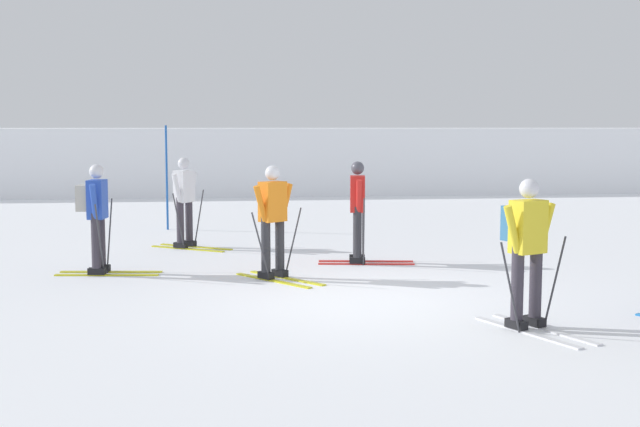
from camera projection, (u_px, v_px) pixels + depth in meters
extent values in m
plane|color=white|center=(363.00, 301.00, 10.78)|extent=(120.00, 120.00, 0.00)
cube|color=white|center=(274.00, 158.00, 30.50)|extent=(80.00, 8.26, 2.22)
cube|color=silver|center=(544.00, 329.00, 9.26)|extent=(0.72, 1.50, 0.02)
cube|color=silver|center=(526.00, 332.00, 9.12)|extent=(0.72, 1.50, 0.02)
cube|color=black|center=(535.00, 321.00, 9.39)|extent=(0.21, 0.29, 0.10)
cube|color=black|center=(516.00, 324.00, 9.25)|extent=(0.21, 0.29, 0.10)
cylinder|color=#38333D|center=(536.00, 280.00, 9.34)|extent=(0.14, 0.14, 0.85)
cylinder|color=#38333D|center=(517.00, 283.00, 9.20)|extent=(0.14, 0.14, 0.85)
cube|color=yellow|center=(528.00, 227.00, 9.20)|extent=(0.44, 0.37, 0.60)
cylinder|color=yellow|center=(546.00, 227.00, 9.31)|extent=(0.27, 0.18, 0.55)
cylinder|color=yellow|center=(513.00, 229.00, 9.06)|extent=(0.27, 0.18, 0.55)
sphere|color=silver|center=(529.00, 188.00, 9.15)|extent=(0.22, 0.22, 0.22)
cylinder|color=#38383D|center=(555.00, 282.00, 9.35)|extent=(0.31, 0.15, 1.05)
cylinder|color=#38383D|center=(510.00, 288.00, 9.01)|extent=(0.31, 0.15, 1.05)
cube|color=teal|center=(515.00, 223.00, 9.38)|extent=(0.33, 0.28, 0.40)
cube|color=gold|center=(111.00, 272.00, 12.90)|extent=(1.60, 0.27, 0.02)
cube|color=gold|center=(107.00, 275.00, 12.62)|extent=(1.60, 0.27, 0.02)
cube|color=black|center=(102.00, 268.00, 12.89)|extent=(0.27, 0.15, 0.10)
cube|color=black|center=(97.00, 271.00, 12.62)|extent=(0.27, 0.15, 0.10)
cylinder|color=#38333D|center=(101.00, 238.00, 12.84)|extent=(0.14, 0.14, 0.85)
cylinder|color=#38333D|center=(96.00, 241.00, 12.56)|extent=(0.14, 0.14, 0.85)
cube|color=#284CB7|center=(97.00, 199.00, 12.64)|extent=(0.28, 0.40, 0.60)
cylinder|color=#284CB7|center=(103.00, 199.00, 12.89)|extent=(0.12, 0.26, 0.55)
cylinder|color=#284CB7|center=(94.00, 202.00, 12.39)|extent=(0.12, 0.26, 0.55)
sphere|color=silver|center=(96.00, 171.00, 12.59)|extent=(0.22, 0.22, 0.22)
cylinder|color=#38383D|center=(109.00, 235.00, 12.98)|extent=(0.07, 0.43, 1.15)
cylinder|color=#38383D|center=(100.00, 240.00, 12.42)|extent=(0.07, 0.43, 1.15)
cube|color=#B7B2A3|center=(84.00, 198.00, 12.64)|extent=(0.21, 0.30, 0.40)
cube|color=red|center=(366.00, 261.00, 13.91)|extent=(1.60, 0.31, 0.02)
cube|color=red|center=(366.00, 264.00, 13.63)|extent=(1.60, 0.31, 0.02)
cube|color=black|center=(357.00, 258.00, 13.91)|extent=(0.27, 0.16, 0.10)
cube|color=black|center=(357.00, 260.00, 13.63)|extent=(0.27, 0.16, 0.10)
cylinder|color=#2D2D33|center=(357.00, 230.00, 13.86)|extent=(0.14, 0.14, 0.85)
cylinder|color=#2D2D33|center=(357.00, 232.00, 13.58)|extent=(0.14, 0.14, 0.85)
cube|color=red|center=(357.00, 194.00, 13.65)|extent=(0.29, 0.41, 0.60)
cylinder|color=red|center=(358.00, 193.00, 13.90)|extent=(0.13, 0.27, 0.55)
cylinder|color=red|center=(359.00, 196.00, 13.41)|extent=(0.13, 0.27, 0.55)
sphere|color=#4C4C56|center=(358.00, 168.00, 13.61)|extent=(0.22, 0.22, 0.22)
cylinder|color=#38383D|center=(363.00, 227.00, 14.06)|extent=(0.07, 0.32, 1.14)
cylinder|color=#38383D|center=(364.00, 232.00, 13.37)|extent=(0.07, 0.32, 1.14)
cube|color=gold|center=(196.00, 247.00, 15.56)|extent=(1.40, 0.94, 0.02)
cube|color=gold|center=(187.00, 249.00, 15.31)|extent=(1.40, 0.94, 0.02)
cube|color=black|center=(189.00, 243.00, 15.62)|extent=(0.28, 0.24, 0.10)
cube|color=black|center=(181.00, 245.00, 15.37)|extent=(0.28, 0.24, 0.10)
cylinder|color=#38333D|center=(189.00, 218.00, 15.57)|extent=(0.14, 0.14, 0.85)
cylinder|color=#38333D|center=(180.00, 220.00, 15.32)|extent=(0.14, 0.14, 0.85)
cube|color=white|center=(184.00, 186.00, 15.38)|extent=(0.41, 0.45, 0.60)
cylinder|color=white|center=(193.00, 186.00, 15.60)|extent=(0.21, 0.26, 0.55)
cylinder|color=white|center=(177.00, 188.00, 15.15)|extent=(0.21, 0.26, 0.55)
sphere|color=silver|center=(184.00, 163.00, 15.34)|extent=(0.22, 0.22, 0.22)
cylinder|color=#38383D|center=(199.00, 218.00, 15.70)|extent=(0.21, 0.31, 1.08)
cylinder|color=#38383D|center=(179.00, 222.00, 15.11)|extent=(0.21, 0.31, 1.08)
cube|color=gold|center=(287.00, 278.00, 12.37)|extent=(1.06, 1.31, 0.02)
cube|color=gold|center=(273.00, 281.00, 12.17)|extent=(1.06, 1.31, 0.02)
cube|color=black|center=(280.00, 273.00, 12.47)|extent=(0.26, 0.28, 0.10)
cube|color=black|center=(266.00, 275.00, 12.27)|extent=(0.26, 0.28, 0.10)
cylinder|color=#2D2D33|center=(280.00, 242.00, 12.42)|extent=(0.14, 0.14, 0.85)
cylinder|color=#2D2D33|center=(266.00, 244.00, 12.22)|extent=(0.14, 0.14, 0.85)
cube|color=orange|center=(273.00, 202.00, 12.25)|extent=(0.45, 0.42, 0.60)
cylinder|color=orange|center=(286.00, 201.00, 12.41)|extent=(0.26, 0.23, 0.55)
cylinder|color=orange|center=(261.00, 204.00, 12.06)|extent=(0.26, 0.23, 0.55)
sphere|color=silver|center=(272.00, 173.00, 12.21)|extent=(0.22, 0.22, 0.22)
cylinder|color=#38383D|center=(293.00, 243.00, 12.47)|extent=(0.30, 0.25, 1.06)
cylinder|color=#38383D|center=(261.00, 247.00, 12.03)|extent=(0.30, 0.25, 1.06)
cylinder|color=#1E56AD|center=(167.00, 178.00, 18.12)|extent=(0.05, 0.05, 2.31)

